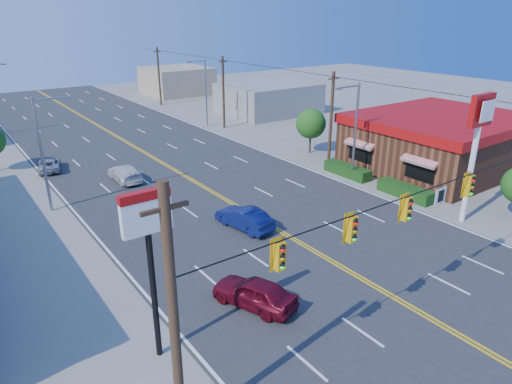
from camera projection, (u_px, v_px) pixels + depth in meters
ground at (409, 307)px, 21.73m from camera, size 160.00×160.00×0.00m
road at (202, 186)px, 36.81m from camera, size 20.00×120.00×0.06m
signal_span at (421, 214)px, 19.88m from camera, size 24.32×0.34×9.00m
kfc at (439, 141)px, 40.74m from camera, size 16.30×12.40×4.70m
kfc_pylon at (477, 133)px, 28.52m from camera, size 2.20×0.36×8.50m
pizza_hut_sign at (149, 242)px, 16.87m from camera, size 1.90×0.30×6.85m
streetlight_se at (354, 127)px, 36.51m from camera, size 2.55×0.25×8.00m
streetlight_ne at (205, 89)px, 54.62m from camera, size 2.55×0.25×8.00m
streetlight_sw at (44, 149)px, 30.80m from camera, size 2.55×0.25×8.00m
utility_pole_near at (331, 120)px, 40.41m from camera, size 0.28×0.28×8.40m
utility_pole_mid at (223, 93)px, 53.99m from camera, size 0.28×0.28×8.40m
utility_pole_far at (159, 77)px, 67.57m from camera, size 0.28×0.28×8.40m
tree_kfc_rear at (311, 124)px, 44.60m from camera, size 2.94×2.94×4.41m
bld_east_mid at (269, 98)px, 63.15m from camera, size 12.00×10.00×4.00m
bld_east_far at (177, 81)px, 78.04m from camera, size 10.00×10.00×4.40m
car_magenta at (254, 293)px, 21.54m from camera, size 3.08×4.53×1.43m
car_blue at (244, 219)px, 29.35m from camera, size 2.16×4.43×1.40m
car_white at (125, 174)px, 37.76m from camera, size 1.83×4.48×1.30m
car_silver at (50, 165)px, 40.19m from camera, size 2.63×4.15×1.07m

